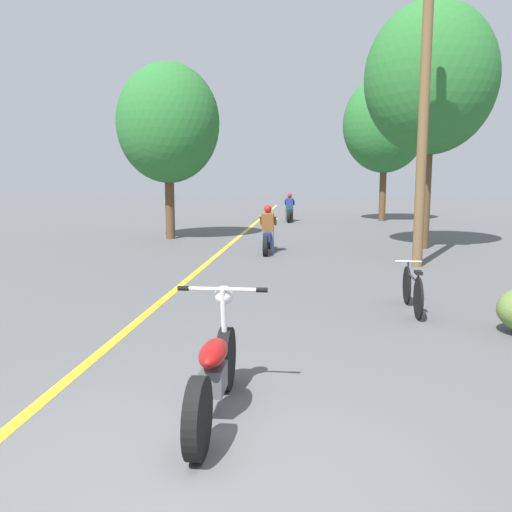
{
  "coord_description": "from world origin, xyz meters",
  "views": [
    {
      "loc": [
        0.89,
        -3.52,
        2.18
      ],
      "look_at": [
        0.01,
        5.06,
        0.9
      ],
      "focal_mm": 38.0,
      "sensor_mm": 36.0,
      "label": 1
    }
  ],
  "objects_px": {
    "roadside_tree_right_near": "(430,79)",
    "motorcycle_rider_lead": "(268,235)",
    "bicycle_parked": "(412,290)",
    "motorcycle_foreground": "(214,372)",
    "utility_pole": "(424,105)",
    "motorcycle_rider_far": "(289,211)",
    "roadside_tree_right_far": "(385,125)",
    "roadside_tree_left": "(168,124)"
  },
  "relations": [
    {
      "from": "motorcycle_rider_lead",
      "to": "bicycle_parked",
      "type": "height_order",
      "value": "motorcycle_rider_lead"
    },
    {
      "from": "motorcycle_foreground",
      "to": "motorcycle_rider_lead",
      "type": "xyz_separation_m",
      "value": [
        -0.38,
        10.76,
        0.09
      ]
    },
    {
      "from": "roadside_tree_right_near",
      "to": "bicycle_parked",
      "type": "bearing_deg",
      "value": -102.37
    },
    {
      "from": "utility_pole",
      "to": "roadside_tree_right_far",
      "type": "xyz_separation_m",
      "value": [
        0.87,
        13.72,
        0.81
      ]
    },
    {
      "from": "roadside_tree_right_near",
      "to": "motorcycle_rider_lead",
      "type": "height_order",
      "value": "roadside_tree_right_near"
    },
    {
      "from": "roadside_tree_right_far",
      "to": "motorcycle_foreground",
      "type": "distance_m",
      "value": 23.18
    },
    {
      "from": "utility_pole",
      "to": "motorcycle_rider_far",
      "type": "distance_m",
      "value": 13.71
    },
    {
      "from": "motorcycle_foreground",
      "to": "utility_pole",
      "type": "bearing_deg",
      "value": 68.47
    },
    {
      "from": "roadside_tree_right_far",
      "to": "motorcycle_rider_far",
      "type": "relative_size",
      "value": 3.24
    },
    {
      "from": "roadside_tree_right_far",
      "to": "bicycle_parked",
      "type": "distance_m",
      "value": 18.8
    },
    {
      "from": "roadside_tree_right_far",
      "to": "roadside_tree_left",
      "type": "xyz_separation_m",
      "value": [
        -8.34,
        -8.57,
        -0.67
      ]
    },
    {
      "from": "utility_pole",
      "to": "motorcycle_rider_lead",
      "type": "distance_m",
      "value": 5.44
    },
    {
      "from": "motorcycle_foreground",
      "to": "motorcycle_rider_lead",
      "type": "distance_m",
      "value": 10.77
    },
    {
      "from": "motorcycle_rider_far",
      "to": "roadside_tree_left",
      "type": "bearing_deg",
      "value": -116.7
    },
    {
      "from": "roadside_tree_right_near",
      "to": "motorcycle_rider_far",
      "type": "height_order",
      "value": "roadside_tree_right_near"
    },
    {
      "from": "roadside_tree_right_far",
      "to": "bicycle_parked",
      "type": "bearing_deg",
      "value": -95.63
    },
    {
      "from": "roadside_tree_left",
      "to": "motorcycle_rider_far",
      "type": "relative_size",
      "value": 2.8
    },
    {
      "from": "bicycle_parked",
      "to": "motorcycle_foreground",
      "type": "bearing_deg",
      "value": -120.9
    },
    {
      "from": "roadside_tree_right_far",
      "to": "roadside_tree_right_near",
      "type": "bearing_deg",
      "value": -90.32
    },
    {
      "from": "motorcycle_rider_lead",
      "to": "utility_pole",
      "type": "bearing_deg",
      "value": -28.71
    },
    {
      "from": "utility_pole",
      "to": "roadside_tree_left",
      "type": "height_order",
      "value": "utility_pole"
    },
    {
      "from": "utility_pole",
      "to": "motorcycle_rider_lead",
      "type": "xyz_separation_m",
      "value": [
        -3.81,
        2.09,
        -3.29
      ]
    },
    {
      "from": "bicycle_parked",
      "to": "roadside_tree_right_near",
      "type": "bearing_deg",
      "value": 77.63
    },
    {
      "from": "utility_pole",
      "to": "roadside_tree_left",
      "type": "relative_size",
      "value": 1.24
    },
    {
      "from": "roadside_tree_right_far",
      "to": "roadside_tree_left",
      "type": "height_order",
      "value": "roadside_tree_right_far"
    },
    {
      "from": "utility_pole",
      "to": "motorcycle_rider_far",
      "type": "xyz_separation_m",
      "value": [
        -3.62,
        12.8,
        -3.29
      ]
    },
    {
      "from": "roadside_tree_right_far",
      "to": "motorcycle_rider_far",
      "type": "bearing_deg",
      "value": -168.45
    },
    {
      "from": "motorcycle_rider_lead",
      "to": "motorcycle_foreground",
      "type": "bearing_deg",
      "value": -87.96
    },
    {
      "from": "motorcycle_foreground",
      "to": "motorcycle_rider_far",
      "type": "bearing_deg",
      "value": 90.53
    },
    {
      "from": "roadside_tree_left",
      "to": "roadside_tree_right_far",
      "type": "bearing_deg",
      "value": 45.77
    },
    {
      "from": "roadside_tree_left",
      "to": "motorcycle_rider_lead",
      "type": "distance_m",
      "value": 5.88
    },
    {
      "from": "utility_pole",
      "to": "roadside_tree_right_far",
      "type": "bearing_deg",
      "value": 86.36
    },
    {
      "from": "utility_pole",
      "to": "bicycle_parked",
      "type": "distance_m",
      "value": 5.74
    },
    {
      "from": "roadside_tree_right_near",
      "to": "roadside_tree_right_far",
      "type": "height_order",
      "value": "roadside_tree_right_near"
    },
    {
      "from": "bicycle_parked",
      "to": "roadside_tree_left",
      "type": "bearing_deg",
      "value": 124.16
    },
    {
      "from": "motorcycle_rider_lead",
      "to": "bicycle_parked",
      "type": "relative_size",
      "value": 1.25
    },
    {
      "from": "motorcycle_rider_far",
      "to": "bicycle_parked",
      "type": "bearing_deg",
      "value": -81.13
    },
    {
      "from": "utility_pole",
      "to": "bicycle_parked",
      "type": "relative_size",
      "value": 4.44
    },
    {
      "from": "roadside_tree_right_far",
      "to": "roadside_tree_left",
      "type": "relative_size",
      "value": 1.16
    },
    {
      "from": "roadside_tree_right_far",
      "to": "bicycle_parked",
      "type": "relative_size",
      "value": 4.15
    },
    {
      "from": "motorcycle_foreground",
      "to": "roadside_tree_left",
      "type": "bearing_deg",
      "value": 106.31
    },
    {
      "from": "roadside_tree_right_near",
      "to": "motorcycle_rider_far",
      "type": "xyz_separation_m",
      "value": [
        -4.44,
        9.37,
        -4.45
      ]
    }
  ]
}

